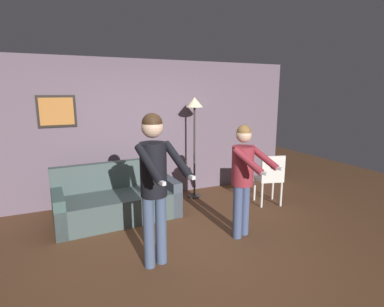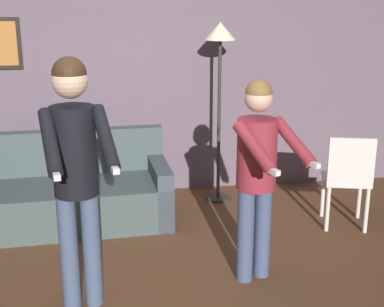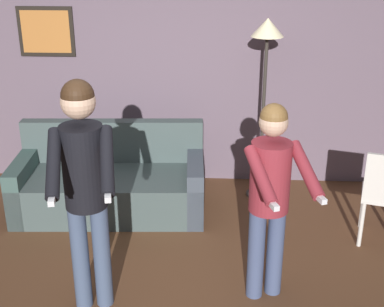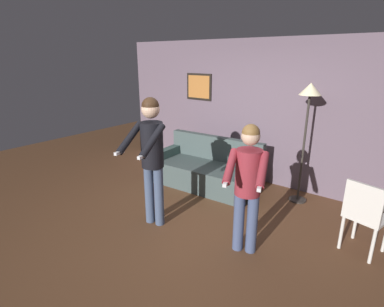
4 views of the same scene
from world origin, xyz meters
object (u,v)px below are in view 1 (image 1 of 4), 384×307
torchiere_lamp (194,115)px  dining_chair_distant (270,177)px  couch (117,202)px  person_standing_left (154,176)px  person_standing_right (244,172)px

torchiere_lamp → dining_chair_distant: torchiere_lamp is taller
couch → person_standing_left: (0.17, -1.56, 0.82)m
person_standing_left → person_standing_right: bearing=8.8°
couch → dining_chair_distant: (2.61, -0.54, 0.25)m
person_standing_right → dining_chair_distant: (1.12, 0.81, -0.42)m
torchiere_lamp → dining_chair_distant: size_ratio=2.06×
couch → dining_chair_distant: bearing=-11.7°
person_standing_right → dining_chair_distant: bearing=35.8°
person_standing_right → dining_chair_distant: size_ratio=1.71×
person_standing_left → dining_chair_distant: person_standing_left is taller
person_standing_right → dining_chair_distant: 1.45m
couch → torchiere_lamp: 2.08m
dining_chair_distant → couch: bearing=168.3°
torchiere_lamp → dining_chair_distant: bearing=-41.9°
person_standing_left → person_standing_right: person_standing_left is taller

